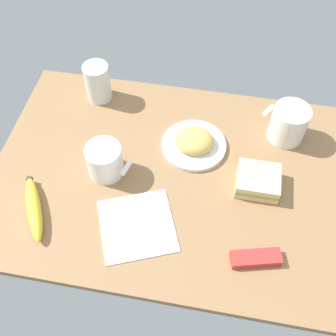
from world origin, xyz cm
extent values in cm
cube|color=#936D47|center=(0.00, 0.00, 1.00)|extent=(90.00, 64.00, 2.00)
cylinder|color=white|center=(5.15, 10.30, 2.60)|extent=(17.16, 17.16, 1.20)
ellipsoid|color=#D8B259|center=(5.15, 10.30, 4.43)|extent=(10.28, 9.26, 4.91)
cylinder|color=white|center=(28.95, 18.45, 7.05)|extent=(9.57, 9.57, 10.11)
cylinder|color=black|center=(28.95, 18.45, 11.61)|extent=(8.43, 8.43, 0.40)
cylinder|color=white|center=(23.38, 21.82, 7.56)|extent=(3.26, 4.31, 1.20)
cylinder|color=white|center=(-15.67, -1.68, 6.50)|extent=(8.97, 8.97, 8.99)
cylinder|color=brown|center=(-15.67, -1.68, 10.49)|extent=(7.89, 7.89, 0.40)
cylinder|color=white|center=(-9.77, -3.22, 6.95)|extent=(2.18, 4.21, 1.20)
cube|color=beige|center=(22.39, 0.71, 2.80)|extent=(10.52, 9.48, 1.60)
cube|color=#8CB24C|center=(22.39, 0.71, 4.20)|extent=(10.52, 9.48, 1.20)
cube|color=beige|center=(22.39, 0.71, 5.60)|extent=(10.52, 9.48, 1.60)
cylinder|color=silver|center=(-24.61, 23.88, 7.66)|extent=(7.21, 7.21, 11.32)
cylinder|color=white|center=(-24.61, 23.88, 5.16)|extent=(6.49, 6.49, 6.33)
ellipsoid|color=yellow|center=(-29.35, -16.34, 3.68)|extent=(11.46, 17.72, 3.36)
cube|color=#4C3819|center=(-33.38, -8.66, 3.68)|extent=(1.20, 1.20, 1.20)
cube|color=red|center=(23.24, -19.19, 3.00)|extent=(11.70, 6.41, 2.00)
cube|color=white|center=(-4.51, -15.64, 2.15)|extent=(22.15, 22.15, 0.30)
camera|label=1|loc=(10.83, -59.25, 89.40)|focal=44.52mm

